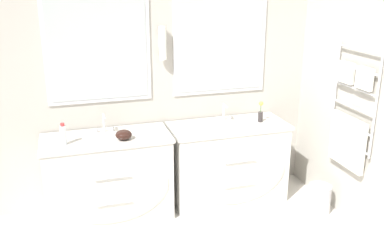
{
  "coord_description": "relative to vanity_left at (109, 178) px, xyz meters",
  "views": [
    {
      "loc": [
        -0.59,
        -1.7,
        2.09
      ],
      "look_at": [
        0.37,
        1.49,
        1.02
      ],
      "focal_mm": 40.0,
      "sensor_mm": 36.0,
      "label": 1
    }
  ],
  "objects": [
    {
      "name": "toiletry_bottle",
      "position": [
        -0.35,
        -0.05,
        0.47
      ],
      "size": [
        0.05,
        0.05,
        0.19
      ],
      "color": "silver",
      "rests_on": "vanity_left"
    },
    {
      "name": "waste_bin",
      "position": [
        1.86,
        -0.48,
        -0.25
      ],
      "size": [
        0.21,
        0.21,
        0.28
      ],
      "color": "#B7B7BC",
      "rests_on": "ground_plane"
    },
    {
      "name": "vanity_left",
      "position": [
        0.0,
        0.0,
        0.0
      ],
      "size": [
        1.12,
        0.57,
        0.77
      ],
      "color": "silver",
      "rests_on": "ground_plane"
    },
    {
      "name": "wall_back",
      "position": [
        0.32,
        0.33,
        0.92
      ],
      "size": [
        5.09,
        0.15,
        2.6
      ],
      "color": "#B2ADA3",
      "rests_on": "ground_plane"
    },
    {
      "name": "vanity_right",
      "position": [
        1.14,
        0.0,
        0.0
      ],
      "size": [
        1.12,
        0.57,
        0.77
      ],
      "color": "silver",
      "rests_on": "ground_plane"
    },
    {
      "name": "soap_dish",
      "position": [
        0.88,
        -0.05,
        0.4
      ],
      "size": [
        0.09,
        0.06,
        0.04
      ],
      "color": "white",
      "rests_on": "vanity_right"
    },
    {
      "name": "flower_vase",
      "position": [
        1.47,
        0.02,
        0.46
      ],
      "size": [
        0.05,
        0.05,
        0.2
      ],
      "color": "#332D2D",
      "rests_on": "vanity_right"
    },
    {
      "name": "amenity_bowl",
      "position": [
        0.14,
        -0.07,
        0.42
      ],
      "size": [
        0.14,
        0.14,
        0.08
      ],
      "color": "black",
      "rests_on": "vanity_left"
    },
    {
      "name": "faucet_left",
      "position": [
        0.0,
        0.16,
        0.46
      ],
      "size": [
        0.17,
        0.11,
        0.17
      ],
      "color": "silver",
      "rests_on": "vanity_left"
    },
    {
      "name": "faucet_right",
      "position": [
        1.14,
        0.16,
        0.46
      ],
      "size": [
        0.17,
        0.11,
        0.17
      ],
      "color": "silver",
      "rests_on": "vanity_right"
    }
  ]
}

